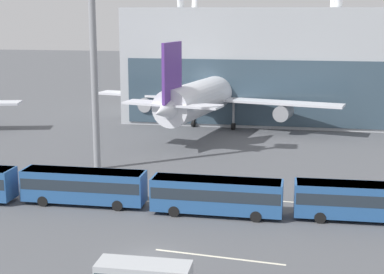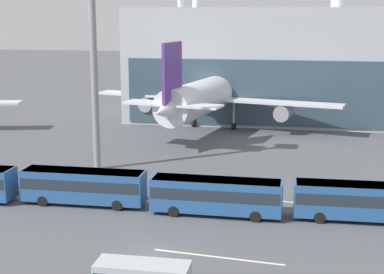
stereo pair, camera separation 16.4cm
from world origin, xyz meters
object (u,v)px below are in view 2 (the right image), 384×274
object	(u,v)px
airliner_at_gate_far	(216,93)
floodlight_mast	(93,38)
shuttle_bus_2	(216,194)
shuttle_bus_3	(362,200)
shuttle_bus_1	(83,185)

from	to	relation	value
airliner_at_gate_far	floodlight_mast	size ratio (longest dim) A/B	1.73
shuttle_bus_2	shuttle_bus_3	size ratio (longest dim) A/B	1.00
shuttle_bus_1	shuttle_bus_2	bearing A→B (deg)	-3.22
shuttle_bus_1	shuttle_bus_3	xyz separation A→B (m)	(25.40, -0.04, 0.00)
shuttle_bus_1	shuttle_bus_2	world-z (taller)	same
airliner_at_gate_far	shuttle_bus_1	bearing A→B (deg)	-177.96
shuttle_bus_2	airliner_at_gate_far	bearing A→B (deg)	98.59
shuttle_bus_2	floodlight_mast	xyz separation A→B (m)	(-15.66, 13.17, 13.07)
airliner_at_gate_far	shuttle_bus_1	xyz separation A→B (m)	(-7.16, -39.43, -3.56)
shuttle_bus_2	floodlight_mast	distance (m)	24.28
shuttle_bus_1	shuttle_bus_3	bearing A→B (deg)	-0.03
shuttle_bus_3	floodlight_mast	size ratio (longest dim) A/B	0.47
shuttle_bus_3	shuttle_bus_1	bearing A→B (deg)	178.93
airliner_at_gate_far	shuttle_bus_3	world-z (taller)	airliner_at_gate_far
shuttle_bus_1	floodlight_mast	distance (m)	18.29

